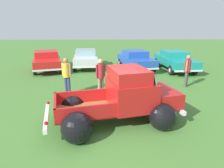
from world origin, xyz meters
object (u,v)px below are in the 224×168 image
object	(u,v)px
show_car_1	(86,58)
spectator_2	(187,69)
vintage_pickup_truck	(123,101)
spectator_1	(67,74)
spectator_0	(101,75)
show_car_3	(174,60)
show_car_0	(47,60)
show_car_2	(135,59)

from	to	relation	value
show_car_1	spectator_2	world-z (taller)	spectator_2
vintage_pickup_truck	spectator_1	xyz separation A→B (m)	(-2.55, 2.82, 0.30)
vintage_pickup_truck	spectator_1	world-z (taller)	vintage_pickup_truck
spectator_0	spectator_2	distance (m)	4.88
vintage_pickup_truck	show_car_3	bearing A→B (deg)	47.13
vintage_pickup_truck	show_car_0	xyz separation A→B (m)	(-5.19, 8.40, 0.03)
vintage_pickup_truck	spectator_2	xyz separation A→B (m)	(3.81, 3.96, 0.26)
show_car_2	spectator_1	distance (m)	7.00
show_car_2	show_car_0	bearing A→B (deg)	-101.52
spectator_0	show_car_0	bearing A→B (deg)	-1.82
vintage_pickup_truck	show_car_0	distance (m)	9.87
show_car_0	spectator_0	bearing A→B (deg)	19.56
show_car_2	show_car_3	bearing A→B (deg)	72.93
show_car_1	vintage_pickup_truck	bearing A→B (deg)	8.36
show_car_2	spectator_0	distance (m)	6.30
spectator_0	spectator_2	size ratio (longest dim) A/B	1.01
show_car_2	spectator_1	world-z (taller)	spectator_1
show_car_0	spectator_0	size ratio (longest dim) A/B	2.65
vintage_pickup_truck	spectator_2	bearing A→B (deg)	32.05
spectator_2	show_car_1	bearing A→B (deg)	-7.24
show_car_1	spectator_2	xyz separation A→B (m)	(6.15, -5.30, 0.24)
vintage_pickup_truck	show_car_1	xyz separation A→B (m)	(-2.34, 9.26, 0.02)
vintage_pickup_truck	spectator_0	size ratio (longest dim) A/B	2.75
show_car_2	show_car_1	bearing A→B (deg)	-113.54
show_car_0	show_car_1	xyz separation A→B (m)	(2.85, 0.86, -0.00)
show_car_2	spectator_2	world-z (taller)	spectator_2
show_car_3	vintage_pickup_truck	bearing A→B (deg)	-33.63
spectator_2	show_car_0	bearing A→B (deg)	7.27
vintage_pickup_truck	show_car_0	size ratio (longest dim) A/B	1.04
show_car_3	spectator_0	xyz separation A→B (m)	(-5.42, -5.54, 0.25)
show_car_2	show_car_3	xyz separation A→B (m)	(2.94, -0.26, 0.00)
spectator_1	spectator_0	bearing A→B (deg)	-70.28
show_car_1	spectator_2	bearing A→B (deg)	43.43
show_car_3	spectator_1	world-z (taller)	spectator_1
show_car_2	spectator_2	bearing A→B (deg)	14.24
show_car_0	show_car_2	size ratio (longest dim) A/B	1.07
show_car_0	show_car_1	bearing A→B (deg)	89.54
spectator_2	spectator_0	bearing A→B (deg)	48.80
vintage_pickup_truck	spectator_2	world-z (taller)	vintage_pickup_truck
show_car_0	show_car_3	bearing A→B (deg)	71.63
show_car_0	show_car_3	xyz separation A→B (m)	(9.70, -0.19, 0.00)
show_car_1	spectator_1	distance (m)	6.45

